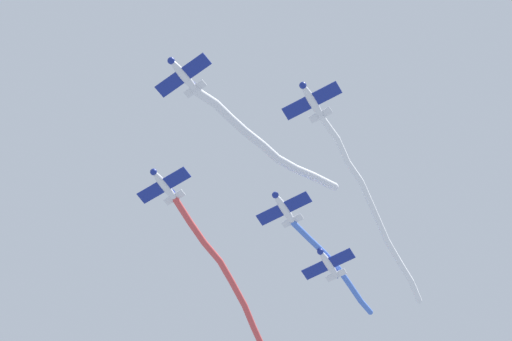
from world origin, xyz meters
The scene contains 9 objects.
airplane_lead centered at (-1.96, 8.87, 83.59)m, with size 6.08×4.60×1.50m.
smoke_trail_lead centered at (-5.40, -1.99, 85.29)m, with size 8.23×18.09×3.99m.
airplane_left_wing centered at (-11.98, 1.24, 83.19)m, with size 6.01×4.49×1.50m.
smoke_trail_left_wing centered at (-12.49, -13.76, 83.88)m, with size 1.51×26.43×1.98m.
airplane_right_wing centered at (5.67, -1.13, 83.89)m, with size 6.05×4.55×1.50m.
smoke_trail_right_wing centered at (5.04, -15.15, 83.07)m, with size 1.65×24.53×2.77m.
airplane_slot centered at (-4.34, -8.76, 83.39)m, with size 6.01×4.50×1.50m.
smoke_trail_slot centered at (-5.76, -19.18, 84.94)m, with size 2.98×17.21×3.80m.
airplane_trail centered at (-5.53, -17.58, 83.99)m, with size 6.02×4.50×1.50m.
Camera 1 is at (-23.01, 36.29, 4.59)m, focal length 62.85 mm.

